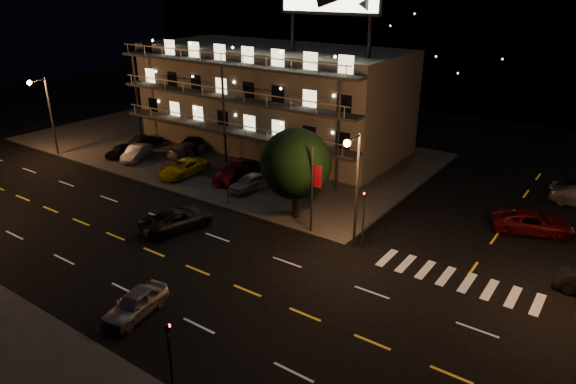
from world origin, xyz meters
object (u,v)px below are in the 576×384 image
Objects in this scene: tree at (295,166)px; road_car_west at (177,219)px; road_car_east at (135,304)px; lot_car_2 at (183,168)px; lot_car_7 at (188,149)px; lot_car_4 at (250,182)px.

tree reaches higher than road_car_west.
tree is 1.69× the size of road_car_east.
lot_car_2 reaches higher than lot_car_7.
lot_car_4 is at bearing 101.35° from road_car_east.
lot_car_4 is (7.28, 0.64, -0.01)m from lot_car_2.
lot_car_4 is 18.23m from road_car_east.
road_car_west is (0.20, -8.56, -0.09)m from lot_car_4.
tree is 7.38m from lot_car_4.
road_car_east is at bearing -65.02° from lot_car_4.
tree is 1.44× the size of lot_car_7.
tree is at bearing 81.43° from road_car_east.
road_car_east is 0.75× the size of road_car_west.
lot_car_4 reaches higher than road_car_west.
lot_car_2 is 21.26m from road_car_east.
lot_car_2 is 7.31m from lot_car_4.
lot_car_2 is 0.94× the size of road_car_west.
road_car_east is at bearing -50.35° from lot_car_2.
road_car_east is (13.34, -16.55, -0.16)m from lot_car_2.
road_car_east is (-0.13, -14.99, -3.52)m from tree.
lot_car_4 is at bearing 160.49° from tree.
lot_car_7 is at bearing 131.66° from lot_car_2.
tree reaches higher than lot_car_4.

